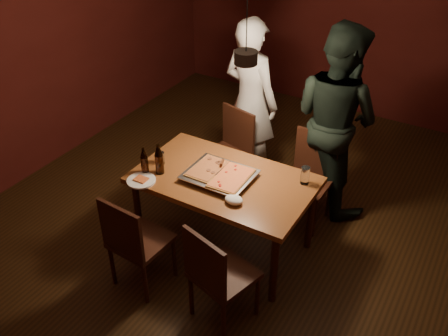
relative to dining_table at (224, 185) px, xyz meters
The scene contains 19 objects.
room_shell 0.76m from the dining_table, 74.65° to the left, with size 6.00×6.00×6.00m.
dining_table is the anchor object (origin of this frame).
chair_far_left 0.92m from the dining_table, 115.96° to the left, with size 0.51×0.51×0.49m.
chair_far_right 0.94m from the dining_table, 58.90° to the left, with size 0.43×0.43×0.49m.
chair_near_left 0.88m from the dining_table, 114.49° to the right, with size 0.45×0.45×0.49m.
chair_near_right 0.87m from the dining_table, 63.43° to the right, with size 0.52×0.52×0.49m.
pizza_tray 0.11m from the dining_table, 136.36° to the right, with size 0.55×0.45×0.05m, color silver.
pizza_meat 0.20m from the dining_table, behind, with size 0.24×0.38×0.02m, color maroon.
pizza_cheese 0.16m from the dining_table, 21.14° to the right, with size 0.26×0.41×0.02m, color gold.
spatula 0.14m from the dining_table, 151.82° to the right, with size 0.09×0.24×0.04m, color silver, non-canonical shape.
beer_bottle_a 0.70m from the dining_table, 156.30° to the right, with size 0.06×0.06×0.24m.
beer_bottle_b 0.59m from the dining_table, 157.57° to the right, with size 0.07×0.07×0.28m.
water_glass_left 0.61m from the dining_table, behind, with size 0.07×0.07×0.11m, color silver.
water_glass_right 0.69m from the dining_table, 24.19° to the left, with size 0.07×0.07×0.15m, color silver.
plate_slice 0.70m from the dining_table, 145.25° to the right, with size 0.24×0.24×0.03m.
napkin 0.37m from the dining_table, 46.82° to the right, with size 0.15×0.11×0.06m, color white.
diner_white 1.24m from the dining_table, 107.68° to the left, with size 0.64×0.42×1.75m, color silver.
diner_dark 1.29m from the dining_table, 64.69° to the left, with size 0.90×0.70×1.86m, color black.
pendant_lamp 1.11m from the dining_table, 74.65° to the left, with size 0.18×0.18×1.10m.
Camera 1 is at (1.69, -3.19, 3.15)m, focal length 40.00 mm.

